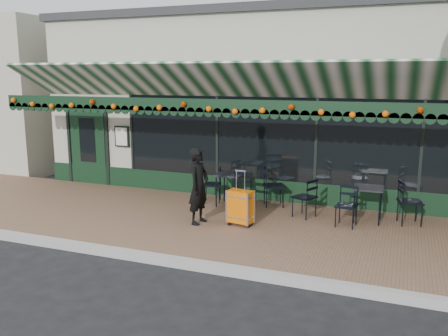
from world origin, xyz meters
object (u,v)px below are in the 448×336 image
at_px(cafe_table_a, 369,190).
at_px(chair_a_front, 346,206).
at_px(suitcase, 240,207).
at_px(chair_a_right, 410,202).
at_px(chair_a_left, 304,197).
at_px(cafe_table_b, 231,177).
at_px(chair_b_right, 274,186).
at_px(woman, 199,186).
at_px(chair_b_left, 213,185).
at_px(chair_b_front, 238,194).

height_order(cafe_table_a, chair_a_front, chair_a_front).
relative_size(suitcase, chair_a_front, 1.36).
relative_size(suitcase, chair_a_right, 1.24).
height_order(chair_a_left, chair_a_right, chair_a_right).
relative_size(cafe_table_b, chair_b_right, 0.82).
height_order(woman, chair_b_left, woman).
distance_m(chair_a_right, chair_a_front, 1.31).
height_order(woman, chair_b_right, woman).
xyz_separation_m(woman, chair_b_left, (-0.37, 1.60, -0.35)).
relative_size(chair_a_front, chair_b_front, 0.87).
distance_m(woman, chair_a_left, 2.26).
height_order(chair_a_front, chair_b_left, chair_b_left).
relative_size(chair_a_right, chair_b_front, 0.96).
relative_size(cafe_table_b, chair_a_right, 0.84).
distance_m(chair_a_right, chair_b_front, 3.45).
distance_m(chair_a_right, chair_b_right, 2.91).
relative_size(cafe_table_b, chair_b_front, 0.80).
relative_size(chair_a_right, chair_b_left, 1.08).
distance_m(woman, chair_b_left, 1.68).
relative_size(cafe_table_a, chair_b_left, 0.87).
height_order(cafe_table_b, chair_b_right, chair_b_right).
distance_m(suitcase, cafe_table_a, 2.63).
xyz_separation_m(chair_a_left, chair_b_right, (-0.83, 0.60, 0.04)).
bearing_deg(chair_b_left, chair_a_right, 69.72).
bearing_deg(woman, chair_b_right, -25.37).
height_order(woman, chair_a_right, woman).
distance_m(suitcase, chair_a_left, 1.47).
bearing_deg(cafe_table_b, chair_b_front, -58.26).
relative_size(cafe_table_a, chair_a_front, 0.89).
xyz_separation_m(chair_a_right, chair_b_right, (-2.89, 0.33, 0.01)).
xyz_separation_m(chair_b_left, chair_b_right, (1.43, 0.18, 0.05)).
bearing_deg(chair_b_left, suitcase, 21.29).
bearing_deg(woman, chair_b_front, -31.50).
height_order(suitcase, chair_a_left, suitcase).
bearing_deg(chair_a_left, suitcase, -22.78).
height_order(chair_a_right, chair_a_front, chair_a_right).
relative_size(cafe_table_a, cafe_table_b, 0.96).
bearing_deg(chair_a_right, chair_b_right, 67.58).
height_order(cafe_table_b, chair_a_left, chair_a_left).
distance_m(cafe_table_b, chair_a_left, 1.80).
xyz_separation_m(cafe_table_b, chair_b_front, (0.44, -0.71, -0.21)).
bearing_deg(cafe_table_a, chair_a_left, -172.42).
xyz_separation_m(suitcase, chair_a_left, (1.07, 1.02, 0.05)).
bearing_deg(cafe_table_b, chair_a_front, -13.06).
bearing_deg(chair_a_left, cafe_table_a, 121.19).
height_order(cafe_table_a, chair_a_left, chair_a_left).
bearing_deg(chair_b_left, chair_a_front, 58.33).
height_order(suitcase, cafe_table_b, suitcase).
xyz_separation_m(suitcase, chair_b_right, (0.24, 1.62, 0.09)).
bearing_deg(suitcase, chair_b_right, 92.76).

